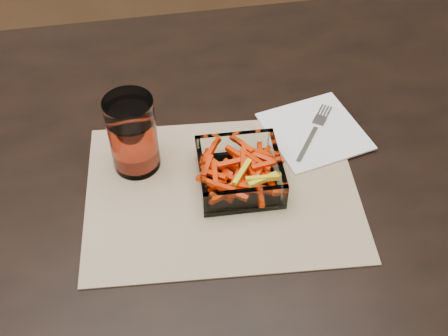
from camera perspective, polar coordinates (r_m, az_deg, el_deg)
The scene contains 6 objects.
dining_table at distance 1.06m, azimuth -4.89°, elevation -2.08°, with size 1.60×0.90×0.75m.
placemat at distance 0.94m, azimuth -0.20°, elevation -2.38°, with size 0.45×0.33×0.00m, color tan.
glass_bowl at distance 0.93m, azimuth 1.59°, elevation -0.54°, with size 0.14×0.14×0.05m.
tumbler at distance 0.94m, azimuth -9.22°, elevation 3.18°, with size 0.08×0.08×0.14m.
napkin at distance 1.04m, azimuth 9.18°, elevation 3.72°, with size 0.16×0.16×0.00m, color white.
fork at distance 1.04m, azimuth 9.16°, elevation 3.78°, with size 0.10×0.14×0.00m.
Camera 1 is at (-0.03, -0.68, 1.47)m, focal length 45.00 mm.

